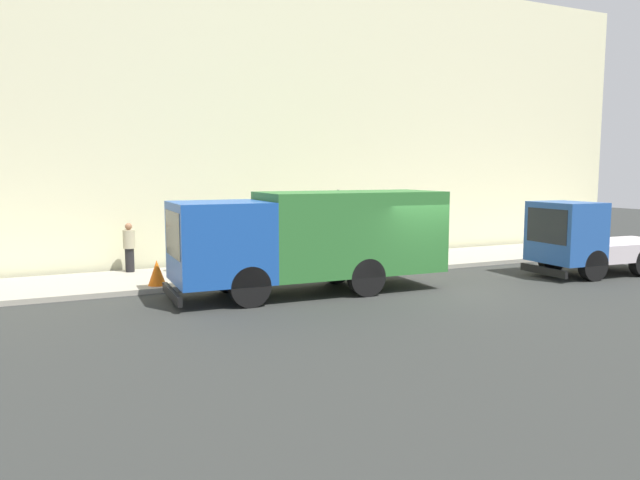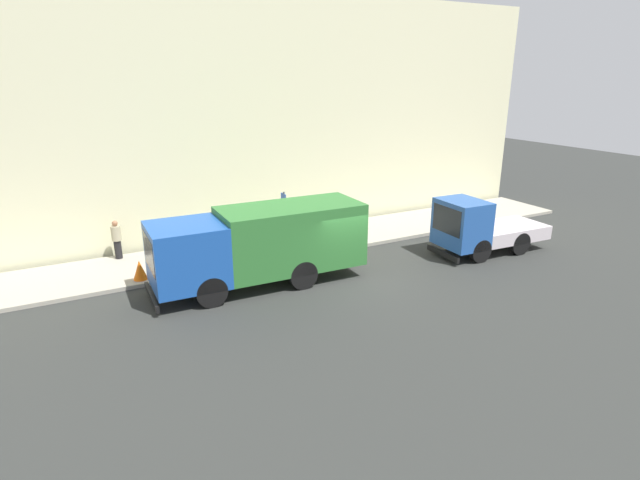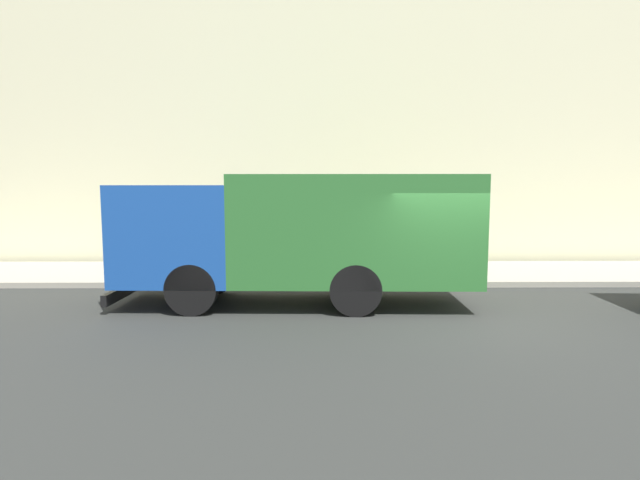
{
  "view_description": "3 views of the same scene",
  "coord_description": "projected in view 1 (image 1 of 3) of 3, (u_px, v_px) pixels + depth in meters",
  "views": [
    {
      "loc": [
        -14.01,
        10.01,
        3.44
      ],
      "look_at": [
        1.06,
        2.97,
        1.53
      ],
      "focal_mm": 33.45,
      "sensor_mm": 36.0,
      "label": 1
    },
    {
      "loc": [
        -15.14,
        9.43,
        7.45
      ],
      "look_at": [
        1.18,
        0.72,
        1.37
      ],
      "focal_mm": 28.53,
      "sensor_mm": 36.0,
      "label": 2
    },
    {
      "loc": [
        -9.81,
        2.77,
        2.62
      ],
      "look_at": [
        1.7,
        2.67,
        1.4
      ],
      "focal_mm": 28.03,
      "sensor_mm": 36.0,
      "label": 3
    }
  ],
  "objects": [
    {
      "name": "building_facade",
      "position": [
        322.0,
        118.0,
        23.07
      ],
      "size": [
        0.5,
        30.0,
        10.98
      ],
      "primitive_type": "cube",
      "color": "beige",
      "rests_on": "ground"
    },
    {
      "name": "street_sign_post",
      "position": [
        338.0,
        224.0,
        19.63
      ],
      "size": [
        0.44,
        0.08,
        2.7
      ],
      "color": "#4C5156",
      "rests_on": "sidewalk"
    },
    {
      "name": "pedestrian_standing",
      "position": [
        129.0,
        246.0,
        19.59
      ],
      "size": [
        0.44,
        0.44,
        1.62
      ],
      "rotation": [
        0.0,
        0.0,
        6.13
      ],
      "color": "black",
      "rests_on": "sidewalk"
    },
    {
      "name": "large_utility_truck",
      "position": [
        312.0,
        236.0,
        16.83
      ],
      "size": [
        2.55,
        7.87,
        2.87
      ],
      "rotation": [
        0.0,
        0.0,
        -0.02
      ],
      "color": "#1A4BA2",
      "rests_on": "ground"
    },
    {
      "name": "small_flatbed_truck",
      "position": [
        588.0,
        241.0,
        19.8
      ],
      "size": [
        2.27,
        5.25,
        2.47
      ],
      "rotation": [
        0.0,
        0.0,
        -0.04
      ],
      "color": "#23509D",
      "rests_on": "ground"
    },
    {
      "name": "sidewalk",
      "position": [
        350.0,
        265.0,
        21.57
      ],
      "size": [
        3.7,
        30.0,
        0.15
      ],
      "primitive_type": "cube",
      "color": "#A19B8B",
      "rests_on": "ground"
    },
    {
      "name": "ground",
      "position": [
        428.0,
        291.0,
        17.21
      ],
      "size": [
        80.0,
        80.0,
        0.0
      ],
      "primitive_type": "plane",
      "color": "#2C2E2C"
    },
    {
      "name": "pedestrian_walking",
      "position": [
        184.0,
        245.0,
        19.38
      ],
      "size": [
        0.46,
        0.46,
        1.72
      ],
      "rotation": [
        0.0,
        0.0,
        5.86
      ],
      "color": "#433751",
      "rests_on": "sidewalk"
    },
    {
      "name": "traffic_cone_orange",
      "position": [
        157.0,
        273.0,
        17.31
      ],
      "size": [
        0.52,
        0.52,
        0.74
      ],
      "primitive_type": "cone",
      "color": "orange",
      "rests_on": "sidewalk"
    }
  ]
}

